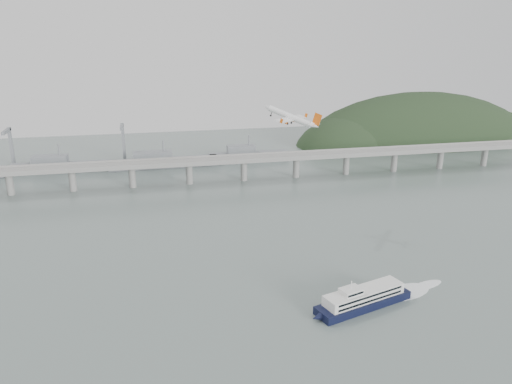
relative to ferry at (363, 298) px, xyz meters
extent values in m
plane|color=slate|center=(-36.68, 29.87, -4.43)|extent=(900.00, 900.00, 0.00)
cube|color=gray|center=(-36.68, 229.87, 15.57)|extent=(800.00, 22.00, 2.20)
cube|color=gray|center=(-36.68, 219.37, 17.57)|extent=(800.00, 0.60, 1.80)
cube|color=gray|center=(-36.68, 240.37, 17.57)|extent=(800.00, 0.60, 1.80)
cylinder|color=gray|center=(-216.68, 229.87, 5.07)|extent=(6.00, 6.00, 21.00)
cylinder|color=gray|center=(-166.68, 229.87, 5.07)|extent=(6.00, 6.00, 21.00)
cylinder|color=gray|center=(-116.68, 229.87, 5.07)|extent=(6.00, 6.00, 21.00)
cylinder|color=gray|center=(-66.68, 229.87, 5.07)|extent=(6.00, 6.00, 21.00)
cylinder|color=gray|center=(-16.68, 229.87, 5.07)|extent=(6.00, 6.00, 21.00)
cylinder|color=gray|center=(33.32, 229.87, 5.07)|extent=(6.00, 6.00, 21.00)
cylinder|color=gray|center=(83.32, 229.87, 5.07)|extent=(6.00, 6.00, 21.00)
cylinder|color=gray|center=(133.32, 229.87, 5.07)|extent=(6.00, 6.00, 21.00)
cylinder|color=gray|center=(183.32, 229.87, 5.07)|extent=(6.00, 6.00, 21.00)
cylinder|color=gray|center=(233.32, 229.87, 5.07)|extent=(6.00, 6.00, 21.00)
ellipsoid|color=black|center=(233.32, 359.87, -22.43)|extent=(320.00, 150.00, 156.00)
ellipsoid|color=black|center=(138.32, 349.87, -16.43)|extent=(140.00, 110.00, 96.00)
ellipsoid|color=black|center=(323.32, 369.87, -29.43)|extent=(220.00, 140.00, 120.00)
cube|color=slate|center=(-186.68, 299.87, -0.43)|extent=(95.67, 20.15, 8.00)
cube|color=slate|center=(-196.18, 299.87, 7.57)|extent=(33.90, 15.02, 8.00)
cylinder|color=slate|center=(-186.68, 299.87, 15.57)|extent=(1.60, 1.60, 14.00)
cube|color=slate|center=(-86.68, 294.87, -0.43)|extent=(110.55, 21.43, 8.00)
cube|color=slate|center=(-97.68, 294.87, 7.57)|extent=(39.01, 16.73, 8.00)
cylinder|color=slate|center=(-86.68, 294.87, 15.57)|extent=(1.60, 1.60, 14.00)
cube|color=slate|center=(3.32, 304.87, -0.43)|extent=(85.00, 13.60, 8.00)
cube|color=slate|center=(-5.18, 304.87, 7.57)|extent=(29.75, 11.90, 8.00)
cylinder|color=slate|center=(3.32, 304.87, 15.57)|extent=(1.60, 1.60, 14.00)
cube|color=slate|center=(-236.68, 329.87, 15.57)|extent=(3.00, 3.00, 40.00)
cube|color=slate|center=(-236.68, 319.87, 33.57)|extent=(3.00, 28.00, 3.00)
cube|color=slate|center=(-126.68, 329.87, 15.57)|extent=(3.00, 3.00, 40.00)
cube|color=slate|center=(-126.68, 319.87, 33.57)|extent=(3.00, 28.00, 3.00)
cube|color=black|center=(0.00, 0.00, -2.33)|extent=(53.94, 27.32, 4.20)
cone|color=black|center=(-27.15, -8.23, -2.33)|extent=(6.25, 5.55, 4.20)
cube|color=white|center=(0.00, 0.00, 2.40)|extent=(45.28, 22.86, 5.25)
cube|color=black|center=(1.54, -5.08, 3.76)|extent=(38.26, 11.75, 1.05)
cube|color=black|center=(1.54, -5.08, 1.24)|extent=(38.26, 11.75, 1.05)
cube|color=black|center=(-1.54, 5.08, 3.76)|extent=(38.26, 11.75, 1.05)
cube|color=black|center=(-1.54, 5.08, 1.24)|extent=(38.26, 11.75, 1.05)
cube|color=white|center=(-8.04, -2.44, 6.39)|extent=(12.19, 10.09, 2.73)
cube|color=black|center=(-6.96, -6.01, 6.39)|extent=(9.09, 2.87, 1.05)
cylinder|color=white|center=(-8.04, -2.44, 9.75)|extent=(0.66, 0.66, 4.20)
ellipsoid|color=white|center=(28.16, 8.54, -4.38)|extent=(33.35, 23.26, 0.21)
ellipsoid|color=white|center=(42.23, 12.81, -4.38)|extent=(23.92, 13.83, 0.21)
cylinder|color=white|center=(-8.97, 108.17, 74.13)|extent=(24.80, 24.95, 12.50)
cone|color=white|center=(-21.70, 119.71, 79.04)|extent=(6.68, 6.63, 5.15)
cone|color=white|center=(4.28, 96.20, 69.61)|extent=(7.53, 7.23, 5.45)
cube|color=white|center=(-8.45, 107.62, 72.75)|extent=(29.13, 32.11, 3.82)
cube|color=white|center=(3.67, 96.80, 70.66)|extent=(11.46, 12.39, 1.92)
cube|color=#E05A0F|center=(5.34, 95.54, 73.89)|extent=(5.57, 4.59, 8.37)
cylinder|color=#E05A0F|center=(-5.96, 113.53, 71.40)|extent=(5.51, 5.49, 3.79)
cylinder|color=black|center=(-7.63, 115.04, 72.05)|extent=(2.53, 2.48, 2.58)
cube|color=white|center=(-5.69, 113.36, 72.48)|extent=(2.49, 2.21, 2.07)
cylinder|color=#E05A0F|center=(-14.06, 104.32, 72.02)|extent=(5.51, 5.49, 3.79)
cylinder|color=black|center=(-15.73, 105.84, 72.67)|extent=(2.53, 2.48, 2.58)
cube|color=white|center=(-13.80, 104.16, 73.09)|extent=(2.49, 2.21, 2.07)
cylinder|color=black|center=(-7.01, 110.08, 70.68)|extent=(1.19, 0.95, 2.70)
cylinder|color=black|center=(-7.30, 110.26, 69.50)|extent=(1.46, 1.31, 1.54)
cylinder|color=black|center=(-10.84, 105.73, 70.97)|extent=(1.19, 0.95, 2.70)
cylinder|color=black|center=(-11.13, 105.91, 69.79)|extent=(1.46, 1.31, 1.54)
cylinder|color=black|center=(-19.26, 117.28, 74.81)|extent=(1.19, 0.95, 2.70)
cylinder|color=black|center=(-19.55, 117.46, 73.63)|extent=(1.46, 1.31, 1.54)
cube|color=#E05A0F|center=(5.99, 120.20, 72.47)|extent=(2.06, 1.71, 3.07)
cube|color=#E05A0F|center=(-19.07, 91.76, 74.38)|extent=(2.06, 1.71, 3.07)
camera|label=1|loc=(-99.31, -204.24, 127.60)|focal=35.00mm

